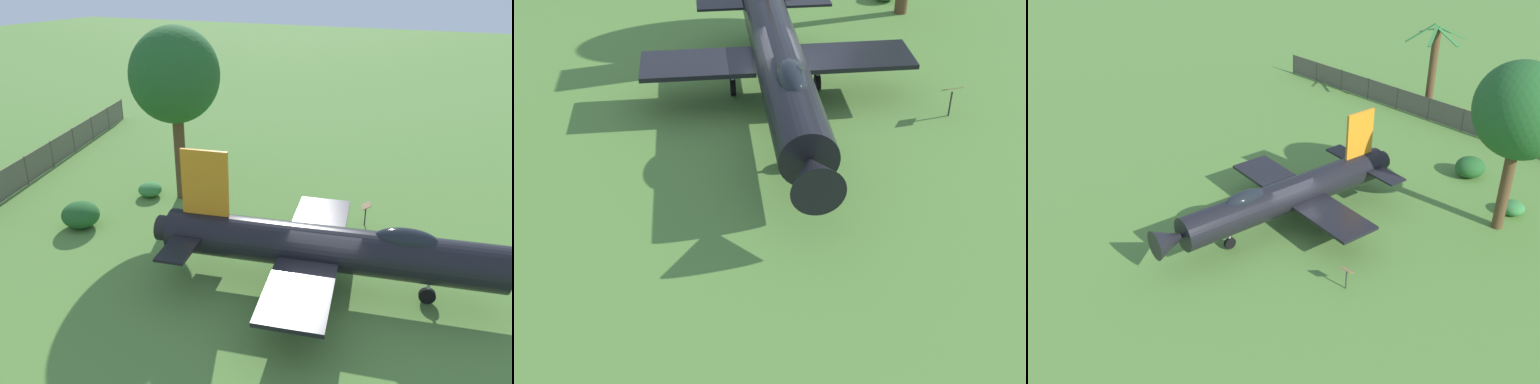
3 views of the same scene
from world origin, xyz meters
The scene contains 3 objects.
ground_plane centered at (0.00, 0.00, 0.00)m, with size 200.00×200.00×0.00m, color #568438.
display_jet centered at (0.07, -0.35, 1.79)m, with size 9.58×14.15×5.12m.
info_plaque centered at (5.79, -0.12, 0.85)m, with size 0.70×0.57×1.14m.
Camera 2 is at (1.11, -20.79, 11.34)m, focal length 47.41 mm.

